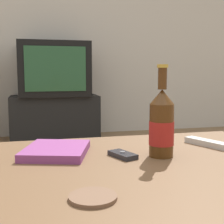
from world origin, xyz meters
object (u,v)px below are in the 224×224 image
(television, at_px, (54,69))
(table_book, at_px, (56,150))
(cell_phone, at_px, (123,155))
(tv_stand, at_px, (55,118))
(beer_bottle, at_px, (162,124))
(remote_control, at_px, (210,144))

(television, distance_m, table_book, 2.54)
(table_book, bearing_deg, cell_phone, -6.45)
(tv_stand, bearing_deg, table_book, -93.43)
(television, height_order, table_book, television)
(tv_stand, relative_size, beer_bottle, 3.46)
(remote_control, bearing_deg, cell_phone, 167.49)
(cell_phone, bearing_deg, table_book, 135.57)
(television, height_order, beer_bottle, television)
(tv_stand, bearing_deg, beer_bottle, -86.69)
(remote_control, bearing_deg, television, 75.61)
(television, height_order, cell_phone, television)
(tv_stand, relative_size, remote_control, 4.96)
(table_book, bearing_deg, remote_control, 14.28)
(tv_stand, bearing_deg, television, -90.00)
(tv_stand, bearing_deg, remote_control, -81.88)
(television, bearing_deg, table_book, -93.44)
(television, distance_m, cell_phone, 2.62)
(tv_stand, xyz_separation_m, television, (-0.00, -0.00, 0.53))
(table_book, bearing_deg, tv_stand, 103.51)
(television, relative_size, table_book, 2.89)
(tv_stand, distance_m, table_book, 2.54)
(television, xyz_separation_m, remote_control, (0.36, -2.54, -0.28))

